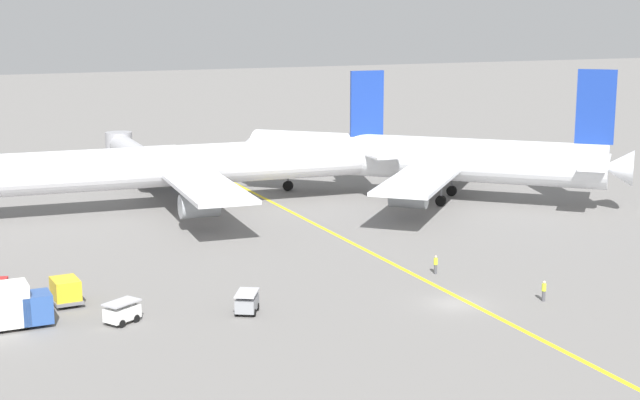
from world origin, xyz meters
The scene contains 12 objects.
ground_plane centered at (0.00, 0.00, 0.00)m, with size 600.00×600.00×0.00m, color slate.
taxiway_stripe centered at (1.32, 10.00, 0.00)m, with size 0.50×120.00×0.01m, color yellow.
airliner_at_gate_left centered at (-11.43, 45.15, 5.16)m, with size 61.40×42.23×15.85m.
airliner_being_pushed centered at (19.55, 38.09, 5.15)m, with size 40.60×38.63×16.56m.
pushback_tug centered at (-2.62, 58.11, 1.24)m, with size 7.93×6.54×2.92m.
gse_baggage_cart_trailing centered at (-16.04, 4.66, 0.86)m, with size 2.73×3.15×1.71m.
gse_container_dolly_flat centered at (-28.59, 12.67, 1.17)m, with size 2.39×3.33×2.15m.
gse_baggage_cart_near_cluster centered at (-25.48, 6.23, 0.86)m, with size 3.15×2.77×1.71m.
gse_catering_truck_tall centered at (-33.39, 8.38, 1.76)m, with size 5.90×2.56×3.50m.
ground_crew_marshaller_foreground centered at (3.23, 8.31, 0.88)m, with size 0.36×0.36×1.70m.
ground_crew_wing_walker_right centered at (7.06, -2.29, 0.89)m, with size 0.36×0.36×1.71m.
jet_bridge centered at (-10.83, 66.54, 4.01)m, with size 4.05×22.21×5.79m.
Camera 1 is at (-39.75, -62.22, 23.32)m, focal length 53.11 mm.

